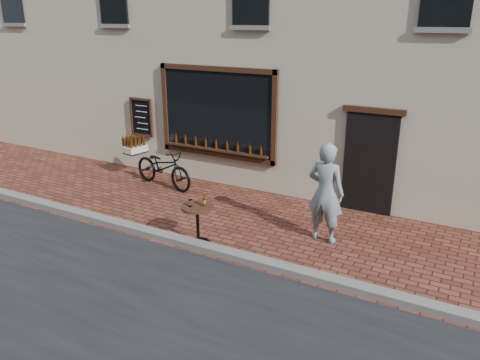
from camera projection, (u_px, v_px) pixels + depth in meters
The scene contains 5 objects.
ground at pixel (209, 257), 8.39m from camera, with size 90.00×90.00×0.00m, color #52241A.
kerb at pixel (215, 250), 8.53m from camera, with size 90.00×0.25×0.12m, color slate.
cargo_bicycle at pixel (162, 166), 11.76m from camera, with size 2.36×1.04×1.09m.
bistro_table at pixel (198, 217), 8.71m from camera, with size 0.60×0.60×1.04m.
pedestrian at pixel (326, 193), 8.75m from camera, with size 0.71×0.46×1.94m, color gray.
Camera 1 is at (4.06, -6.27, 4.09)m, focal length 35.00 mm.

